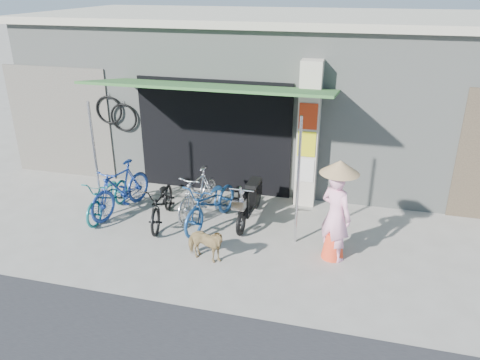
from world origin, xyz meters
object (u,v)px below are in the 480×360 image
(nun, at_px, (336,211))
(bike_blue, at_px, (121,188))
(street_dog, at_px, (205,244))
(bike_teal, at_px, (108,196))
(moped, at_px, (250,201))
(bike_navy, at_px, (211,203))
(bike_black, at_px, (162,202))
(bike_silver, at_px, (198,193))

(nun, bearing_deg, bike_blue, 26.75)
(street_dog, bearing_deg, bike_teal, 76.40)
(moped, bearing_deg, street_dog, -101.40)
(bike_navy, xyz_separation_m, nun, (2.36, -0.60, 0.42))
(bike_teal, height_order, street_dog, bike_teal)
(bike_blue, xyz_separation_m, bike_black, (0.99, -0.21, -0.10))
(bike_navy, relative_size, street_dog, 2.35)
(bike_blue, height_order, moped, bike_blue)
(bike_blue, height_order, bike_black, bike_blue)
(bike_blue, bearing_deg, moped, 20.07)
(bike_black, height_order, bike_silver, bike_silver)
(bike_navy, height_order, moped, bike_navy)
(bike_teal, height_order, bike_navy, bike_navy)
(bike_navy, distance_m, moped, 0.77)
(bike_silver, xyz_separation_m, bike_navy, (0.38, -0.34, -0.01))
(bike_blue, xyz_separation_m, bike_navy, (1.94, -0.07, -0.05))
(bike_teal, xyz_separation_m, bike_blue, (0.18, 0.21, 0.10))
(bike_black, height_order, bike_navy, bike_navy)
(bike_silver, relative_size, bike_navy, 0.90)
(bike_black, height_order, moped, moped)
(bike_black, xyz_separation_m, bike_silver, (0.57, 0.48, 0.05))
(bike_teal, bearing_deg, bike_navy, 3.85)
(street_dog, distance_m, nun, 2.25)
(bike_navy, bearing_deg, bike_blue, -168.20)
(bike_blue, distance_m, moped, 2.64)
(bike_teal, height_order, moped, moped)
(bike_blue, xyz_separation_m, moped, (2.62, 0.30, -0.10))
(nun, bearing_deg, street_dog, 52.92)
(bike_silver, bearing_deg, nun, -9.12)
(bike_silver, height_order, moped, bike_silver)
(bike_teal, relative_size, street_dog, 2.10)
(bike_teal, distance_m, bike_navy, 2.13)
(bike_teal, distance_m, bike_black, 1.17)
(bike_blue, height_order, street_dog, bike_blue)
(bike_silver, xyz_separation_m, street_dog, (0.67, -1.59, -0.16))
(bike_black, bearing_deg, nun, -18.08)
(bike_blue, relative_size, bike_black, 1.07)
(bike_blue, distance_m, nun, 4.37)
(bike_silver, bearing_deg, bike_blue, -160.48)
(bike_teal, height_order, nun, nun)
(bike_blue, distance_m, bike_navy, 1.95)
(bike_navy, bearing_deg, street_dog, -63.22)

